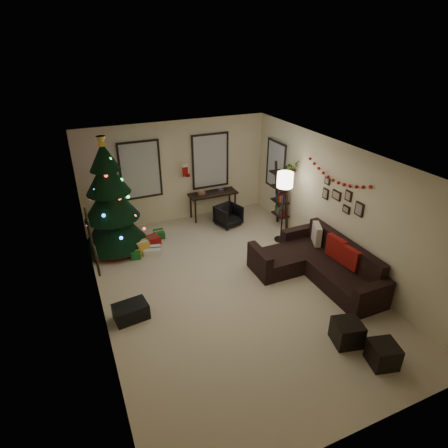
{
  "coord_description": "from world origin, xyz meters",
  "views": [
    {
      "loc": [
        -2.65,
        -5.67,
        4.65
      ],
      "look_at": [
        0.1,
        0.6,
        1.15
      ],
      "focal_mm": 30.17,
      "sensor_mm": 36.0,
      "label": 1
    }
  ],
  "objects": [
    {
      "name": "christmas_tree",
      "position": [
        -1.87,
        2.52,
        1.17
      ],
      "size": [
        1.52,
        1.52,
        2.82
      ],
      "rotation": [
        0.0,
        0.0,
        0.05
      ],
      "color": "black",
      "rests_on": "floor"
    },
    {
      "name": "window_back_right",
      "position": [
        0.95,
        3.47,
        1.55
      ],
      "size": [
        1.05,
        0.06,
        1.5
      ],
      "color": "#728CB2",
      "rests_on": "wall_back"
    },
    {
      "name": "gallery",
      "position": [
        2.48,
        -0.07,
        1.57
      ],
      "size": [
        0.03,
        1.25,
        0.54
      ],
      "color": "black",
      "rests_on": "wall_right"
    },
    {
      "name": "wall_front",
      "position": [
        0.0,
        -3.5,
        1.35
      ],
      "size": [
        5.0,
        0.0,
        5.0
      ],
      "primitive_type": "plane",
      "rotation": [
        -1.57,
        0.0,
        0.0
      ],
      "color": "beige",
      "rests_on": "floor"
    },
    {
      "name": "storage_bin",
      "position": [
        -2.05,
        -0.12,
        0.15
      ],
      "size": [
        0.64,
        0.47,
        0.3
      ],
      "primitive_type": "cube",
      "rotation": [
        0.0,
        0.0,
        0.12
      ],
      "color": "black",
      "rests_on": "floor"
    },
    {
      "name": "floor",
      "position": [
        0.0,
        0.0,
        0.0
      ],
      "size": [
        7.0,
        7.0,
        0.0
      ],
      "primitive_type": "plane",
      "color": "beige",
      "rests_on": "ground"
    },
    {
      "name": "ottoman_far",
      "position": [
        1.33,
        -2.75,
        0.19
      ],
      "size": [
        0.5,
        0.5,
        0.39
      ],
      "primitive_type": "cube",
      "rotation": [
        0.0,
        0.0,
        -0.25
      ],
      "color": "black",
      "rests_on": "floor"
    },
    {
      "name": "presents",
      "position": [
        -1.33,
        2.25,
        0.11
      ],
      "size": [
        1.5,
        1.01,
        0.3
      ],
      "rotation": [
        0.0,
        0.0,
        -0.26
      ],
      "color": "#14591E",
      "rests_on": "floor"
    },
    {
      "name": "pillow_cream",
      "position": [
        2.21,
        0.25,
        0.63
      ],
      "size": [
        0.3,
        0.46,
        0.45
      ],
      "primitive_type": "cube",
      "rotation": [
        0.0,
        0.0,
        -0.42
      ],
      "color": "#C5B19F",
      "rests_on": "sofa"
    },
    {
      "name": "art_abstract",
      "position": [
        -2.48,
        -0.28,
        1.46
      ],
      "size": [
        0.04,
        0.45,
        0.35
      ],
      "color": "black",
      "rests_on": "wall_left"
    },
    {
      "name": "wall_right",
      "position": [
        2.5,
        0.0,
        1.35
      ],
      "size": [
        0.0,
        7.0,
        7.0
      ],
      "primitive_type": "plane",
      "rotation": [
        1.57,
        0.0,
        -1.57
      ],
      "color": "beige",
      "rests_on": "floor"
    },
    {
      "name": "bookshelf",
      "position": [
        2.3,
        1.96,
        0.85
      ],
      "size": [
        0.3,
        0.52,
        1.76
      ],
      "color": "black",
      "rests_on": "floor"
    },
    {
      "name": "desk",
      "position": [
        0.92,
        3.22,
        0.64
      ],
      "size": [
        1.34,
        0.48,
        0.72
      ],
      "color": "black",
      "rests_on": "floor"
    },
    {
      "name": "desk_chair",
      "position": [
        1.09,
        2.57,
        0.28
      ],
      "size": [
        0.67,
        0.64,
        0.56
      ],
      "primitive_type": "imported",
      "rotation": [
        0.0,
        0.0,
        0.28
      ],
      "color": "black",
      "rests_on": "floor"
    },
    {
      "name": "sofa",
      "position": [
        1.85,
        -0.36,
        0.28
      ],
      "size": [
        1.8,
        2.62,
        0.85
      ],
      "color": "black",
      "rests_on": "floor"
    },
    {
      "name": "garland",
      "position": [
        2.45,
        0.15,
        1.99
      ],
      "size": [
        0.08,
        1.9,
        0.3
      ],
      "primitive_type": null,
      "color": "#A5140C",
      "rests_on": "wall_right"
    },
    {
      "name": "art_map",
      "position": [
        -2.48,
        0.83,
        1.53
      ],
      "size": [
        0.04,
        0.6,
        0.5
      ],
      "color": "black",
      "rests_on": "wall_left"
    },
    {
      "name": "potted_plant",
      "position": [
        2.3,
        1.56,
        1.8
      ],
      "size": [
        0.55,
        0.53,
        0.47
      ],
      "primitive_type": "imported",
      "rotation": [
        0.0,
        0.0,
        0.52
      ],
      "color": "#4C4C4C",
      "rests_on": "bookshelf"
    },
    {
      "name": "ceiling",
      "position": [
        0.0,
        0.0,
        2.7
      ],
      "size": [
        7.0,
        7.0,
        0.0
      ],
      "primitive_type": "plane",
      "rotation": [
        3.14,
        0.0,
        0.0
      ],
      "color": "white",
      "rests_on": "floor"
    },
    {
      "name": "stocking_left",
      "position": [
        -0.14,
        3.61,
        1.5
      ],
      "size": [
        0.2,
        0.05,
        0.36
      ],
      "color": "#990F0C",
      "rests_on": "wall_back"
    },
    {
      "name": "pillow_red_b",
      "position": [
        2.21,
        -0.42,
        0.64
      ],
      "size": [
        0.17,
        0.49,
        0.48
      ],
      "primitive_type": "cube",
      "rotation": [
        0.0,
        0.0,
        0.09
      ],
      "color": "maroon",
      "rests_on": "sofa"
    },
    {
      "name": "window_right_wall",
      "position": [
        2.47,
        2.55,
        1.5
      ],
      "size": [
        0.06,
        0.9,
        1.3
      ],
      "color": "#728CB2",
      "rests_on": "wall_right"
    },
    {
      "name": "floor_lamp",
      "position": [
        1.95,
        1.29,
        1.48
      ],
      "size": [
        0.37,
        0.37,
        1.77
      ],
      "rotation": [
        0.0,
        0.0,
        0.03
      ],
      "color": "black",
      "rests_on": "floor"
    },
    {
      "name": "pillow_red_a",
      "position": [
        2.21,
        -0.86,
        0.64
      ],
      "size": [
        0.16,
        0.44,
        0.43
      ],
      "primitive_type": "cube",
      "rotation": [
        0.0,
        0.0,
        0.1
      ],
      "color": "maroon",
      "rests_on": "sofa"
    },
    {
      "name": "window_back_left",
      "position": [
        -0.95,
        3.47,
        1.55
      ],
      "size": [
        1.05,
        0.06,
        1.5
      ],
      "color": "#728CB2",
      "rests_on": "wall_back"
    },
    {
      "name": "wall_left",
      "position": [
        -2.5,
        0.0,
        1.35
      ],
      "size": [
        0.0,
        7.0,
        7.0
      ],
      "primitive_type": "plane",
      "rotation": [
        1.57,
        0.0,
        1.57
      ],
      "color": "beige",
      "rests_on": "floor"
    },
    {
      "name": "stocking_right",
      "position": [
        0.19,
        3.31,
        1.44
      ],
      "size": [
        0.2,
        0.05,
        0.36
      ],
      "color": "#990F0C",
      "rests_on": "wall_back"
    },
    {
      "name": "wall_back",
      "position": [
        0.0,
        3.5,
        1.35
      ],
      "size": [
        5.0,
        0.0,
        5.0
      ],
      "primitive_type": "plane",
      "rotation": [
        1.57,
        0.0,
        0.0
      ],
      "color": "beige",
      "rests_on": "floor"
    },
    {
      "name": "ottoman_near",
      "position": [
        1.12,
        -2.16,
        0.21
      ],
      "size": [
        0.53,
        0.53,
        0.42
      ],
      "primitive_type": "cube",
      "rotation": [
        0.0,
        0.0,
        -0.23
      ],
      "color": "black",
      "rests_on": "floor"
    }
  ]
}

